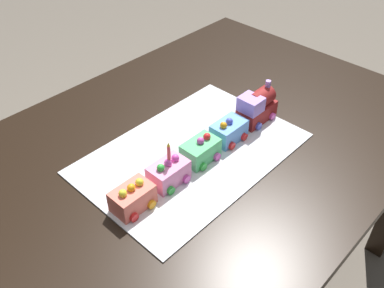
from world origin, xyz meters
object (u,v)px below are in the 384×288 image
object	(u,v)px
birthday_candle	(169,151)
cake_car_caboose_coral	(132,198)
cake_car_tanker_sky_blue	(229,131)
cake_car_flatbed_bubblegum	(169,173)
cake_car_gondola_mint_green	(201,150)
dining_table	(202,164)
cake_locomotive	(257,107)

from	to	relation	value
birthday_candle	cake_car_caboose_coral	bearing A→B (deg)	0.00
cake_car_tanker_sky_blue	cake_car_flatbed_bubblegum	xyz separation A→B (m)	(0.24, 0.00, 0.00)
cake_car_gondola_mint_green	cake_car_caboose_coral	bearing A→B (deg)	0.00
dining_table	cake_car_tanker_sky_blue	bearing A→B (deg)	122.88
cake_car_flatbed_bubblegum	cake_car_caboose_coral	world-z (taller)	same
cake_locomotive	cake_car_tanker_sky_blue	world-z (taller)	cake_locomotive
cake_car_flatbed_bubblegum	dining_table	bearing A→B (deg)	-162.31
cake_car_tanker_sky_blue	birthday_candle	xyz separation A→B (m)	(0.23, -0.00, 0.07)
cake_car_flatbed_bubblegum	birthday_candle	xyz separation A→B (m)	(-0.00, -0.00, 0.07)
cake_locomotive	cake_car_caboose_coral	distance (m)	0.48
cake_car_gondola_mint_green	birthday_candle	bearing A→B (deg)	-0.00
cake_car_gondola_mint_green	birthday_candle	size ratio (longest dim) A/B	1.89
cake_car_gondola_mint_green	cake_car_flatbed_bubblegum	bearing A→B (deg)	0.00
cake_car_tanker_sky_blue	cake_car_gondola_mint_green	bearing A→B (deg)	0.00
birthday_candle	cake_car_flatbed_bubblegum	bearing A→B (deg)	0.00
cake_locomotive	cake_car_flatbed_bubblegum	world-z (taller)	cake_locomotive
cake_car_caboose_coral	cake_car_flatbed_bubblegum	bearing A→B (deg)	180.00
cake_car_flatbed_bubblegum	birthday_candle	size ratio (longest dim) A/B	1.89
dining_table	cake_car_caboose_coral	xyz separation A→B (m)	(0.31, 0.06, 0.14)
birthday_candle	cake_car_tanker_sky_blue	bearing A→B (deg)	180.00
cake_car_flatbed_bubblegum	cake_car_caboose_coral	size ratio (longest dim) A/B	1.00
dining_table	birthday_candle	bearing A→B (deg)	18.03
cake_car_flatbed_bubblegum	birthday_candle	world-z (taller)	birthday_candle
cake_locomotive	birthday_candle	xyz separation A→B (m)	(0.36, 0.00, 0.05)
cake_car_caboose_coral	birthday_candle	bearing A→B (deg)	-180.00
dining_table	cake_car_gondola_mint_green	world-z (taller)	cake_car_gondola_mint_green
cake_car_tanker_sky_blue	cake_car_caboose_coral	size ratio (longest dim) A/B	1.00
cake_locomotive	cake_car_flatbed_bubblegum	xyz separation A→B (m)	(0.36, 0.00, -0.02)
dining_table	cake_car_flatbed_bubblegum	size ratio (longest dim) A/B	14.00
cake_locomotive	cake_car_flatbed_bubblegum	distance (m)	0.37
birthday_candle	dining_table	bearing A→B (deg)	-161.97
cake_car_caboose_coral	birthday_candle	size ratio (longest dim) A/B	1.89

